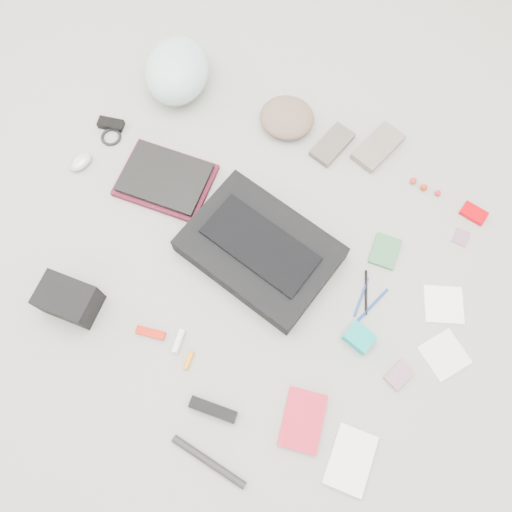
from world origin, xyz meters
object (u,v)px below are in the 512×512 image
at_px(laptop, 165,178).
at_px(camera_bag, 69,300).
at_px(messenger_bag, 260,250).
at_px(bike_helmet, 177,70).
at_px(book_red, 303,420).
at_px(accordion_wallet, 359,338).

distance_m(laptop, camera_bag, 0.55).
height_order(messenger_bag, laptop, messenger_bag).
height_order(bike_helmet, book_red, bike_helmet).
bearing_deg(camera_bag, laptop, 80.11).
bearing_deg(messenger_bag, laptop, 178.37).
distance_m(laptop, accordion_wallet, 0.91).
bearing_deg(book_red, laptop, 133.92).
relative_size(messenger_bag, book_red, 2.72).
bearing_deg(accordion_wallet, book_red, -85.76).
bearing_deg(accordion_wallet, camera_bag, -146.01).
relative_size(bike_helmet, accordion_wallet, 3.48).
height_order(messenger_bag, book_red, messenger_bag).
xyz_separation_m(bike_helmet, camera_bag, (0.12, -0.96, -0.03)).
xyz_separation_m(laptop, bike_helmet, (-0.17, 0.41, 0.06)).
xyz_separation_m(laptop, camera_bag, (-0.05, -0.55, 0.03)).
bearing_deg(accordion_wallet, bike_helmet, 163.29).
relative_size(camera_bag, book_red, 0.99).
relative_size(messenger_bag, bike_helmet, 1.62).
bearing_deg(messenger_bag, camera_bag, -126.08).
relative_size(book_red, accordion_wallet, 2.08).
xyz_separation_m(camera_bag, book_red, (0.86, -0.00, -0.05)).
xyz_separation_m(bike_helmet, book_red, (0.98, -0.96, -0.08)).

